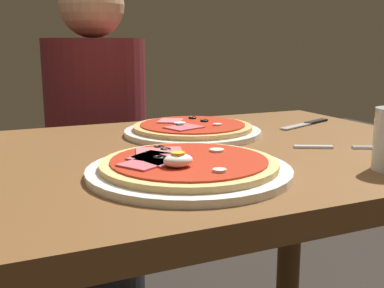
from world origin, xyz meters
TOP-DOWN VIEW (x-y plane):
  - dining_table at (0.00, 0.00)m, footprint 1.00×0.73m
  - pizza_foreground at (-0.10, -0.16)m, footprint 0.32×0.32m
  - pizza_across_left at (0.04, 0.14)m, footprint 0.30×0.30m
  - fork at (0.22, -0.10)m, footprint 0.15×0.08m
  - knife at (0.36, 0.14)m, footprint 0.19×0.09m
  - diner_person at (-0.05, 0.70)m, footprint 0.32×0.32m

SIDE VIEW (x-z plane):
  - diner_person at x=-0.05m, z-range -0.03..1.15m
  - dining_table at x=0.00m, z-range 0.24..1.00m
  - fork at x=0.22m, z-range 0.77..0.77m
  - knife at x=0.36m, z-range 0.77..0.77m
  - pizza_across_left at x=0.04m, z-range 0.76..0.79m
  - pizza_foreground at x=-0.10m, z-range 0.75..0.80m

